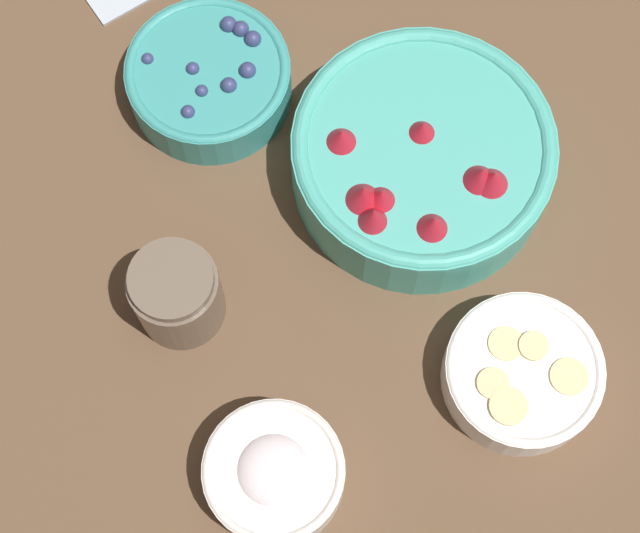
{
  "coord_description": "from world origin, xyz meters",
  "views": [
    {
      "loc": [
        0.41,
        -0.05,
        0.92
      ],
      "look_at": [
        0.1,
        -0.02,
        0.04
      ],
      "focal_mm": 60.0,
      "sensor_mm": 36.0,
      "label": 1
    }
  ],
  "objects_px": {
    "bowl_cream": "(274,473)",
    "bowl_strawberries": "(422,157)",
    "bowl_bananas": "(522,373)",
    "jar_chocolate": "(177,295)",
    "bowl_blueberries": "(209,78)"
  },
  "relations": [
    {
      "from": "bowl_cream",
      "to": "bowl_strawberries",
      "type": "bearing_deg",
      "value": 148.24
    },
    {
      "from": "bowl_bananas",
      "to": "bowl_cream",
      "type": "bearing_deg",
      "value": -74.87
    },
    {
      "from": "jar_chocolate",
      "to": "bowl_strawberries",
      "type": "bearing_deg",
      "value": 114.07
    },
    {
      "from": "bowl_bananas",
      "to": "bowl_cream",
      "type": "distance_m",
      "value": 0.23
    },
    {
      "from": "bowl_blueberries",
      "to": "bowl_cream",
      "type": "distance_m",
      "value": 0.37
    },
    {
      "from": "bowl_strawberries",
      "to": "bowl_cream",
      "type": "distance_m",
      "value": 0.31
    },
    {
      "from": "bowl_cream",
      "to": "bowl_bananas",
      "type": "bearing_deg",
      "value": 105.13
    },
    {
      "from": "bowl_bananas",
      "to": "jar_chocolate",
      "type": "bearing_deg",
      "value": -109.41
    },
    {
      "from": "bowl_strawberries",
      "to": "bowl_blueberries",
      "type": "distance_m",
      "value": 0.22
    },
    {
      "from": "bowl_cream",
      "to": "bowl_blueberries",
      "type": "bearing_deg",
      "value": -176.77
    },
    {
      "from": "bowl_strawberries",
      "to": "bowl_cream",
      "type": "bearing_deg",
      "value": -31.76
    },
    {
      "from": "bowl_strawberries",
      "to": "bowl_bananas",
      "type": "xyz_separation_m",
      "value": [
        0.2,
        0.06,
        -0.02
      ]
    },
    {
      "from": "bowl_blueberries",
      "to": "jar_chocolate",
      "type": "distance_m",
      "value": 0.22
    },
    {
      "from": "bowl_bananas",
      "to": "jar_chocolate",
      "type": "relative_size",
      "value": 1.56
    },
    {
      "from": "jar_chocolate",
      "to": "bowl_blueberries",
      "type": "bearing_deg",
      "value": 168.01
    }
  ]
}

